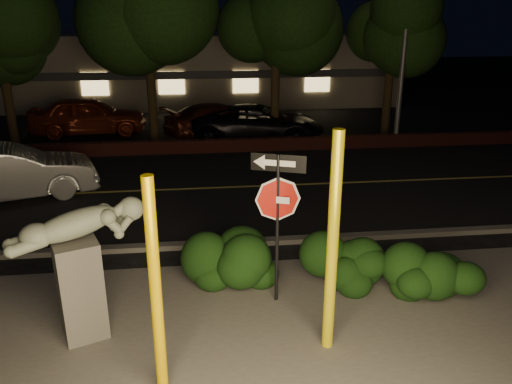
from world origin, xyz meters
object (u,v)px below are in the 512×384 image
at_px(silver_sedan, 8,173).
at_px(parked_car_darkred, 219,119).
at_px(yellow_pole_right, 333,246).
at_px(parked_car_dark, 259,123).
at_px(signpost, 278,200).
at_px(parked_car_red, 88,116).
at_px(yellow_pole_left, 156,291).
at_px(sculpture, 79,258).

xyz_separation_m(silver_sedan, parked_car_darkred, (6.36, 7.40, -0.08)).
xyz_separation_m(yellow_pole_right, parked_car_dark, (0.64, 13.92, -1.02)).
relative_size(signpost, parked_car_red, 0.57).
xyz_separation_m(yellow_pole_left, sculpture, (-1.31, 1.49, -0.20)).
bearing_deg(signpost, silver_sedan, 157.65).
distance_m(yellow_pole_left, parked_car_darkred, 15.95).
height_order(silver_sedan, parked_car_red, parked_car_red).
relative_size(yellow_pole_left, yellow_pole_right, 0.90).
distance_m(silver_sedan, parked_car_red, 8.30).
distance_m(signpost, parked_car_dark, 12.60).
xyz_separation_m(yellow_pole_left, parked_car_red, (-4.12, 16.72, -0.76)).
distance_m(parked_car_darkred, parked_car_dark, 2.01).
height_order(signpost, parked_car_dark, signpost).
distance_m(sculpture, parked_car_dark, 13.89).
height_order(sculpture, parked_car_darkred, sculpture).
xyz_separation_m(sculpture, silver_sedan, (-3.45, 6.95, -0.62)).
xyz_separation_m(yellow_pole_right, parked_car_red, (-6.68, 16.02, -0.93)).
height_order(parked_car_red, parked_car_darkred, parked_car_red).
bearing_deg(parked_car_darkred, yellow_pole_left, 149.52).
bearing_deg(sculpture, parked_car_dark, 49.54).
bearing_deg(parked_car_dark, yellow_pole_left, 179.05).
bearing_deg(yellow_pole_right, signpost, 112.60).
xyz_separation_m(yellow_pole_left, silver_sedan, (-4.76, 8.44, -0.81)).
relative_size(yellow_pole_left, silver_sedan, 0.67).
bearing_deg(yellow_pole_left, parked_car_red, 103.84).
bearing_deg(signpost, yellow_pole_left, -111.78).
distance_m(yellow_pole_left, parked_car_dark, 14.98).
height_order(yellow_pole_left, silver_sedan, yellow_pole_left).
xyz_separation_m(yellow_pole_right, parked_car_darkred, (-0.96, 15.14, -1.06)).
bearing_deg(yellow_pole_left, yellow_pole_right, 15.23).
xyz_separation_m(silver_sedan, parked_car_red, (0.64, 8.28, 0.06)).
bearing_deg(yellow_pole_right, sculpture, 168.40).
bearing_deg(parked_car_red, yellow_pole_right, -161.96).
xyz_separation_m(parked_car_darkred, parked_car_dark, (1.59, -1.23, 0.05)).
relative_size(sculpture, parked_car_red, 0.46).
height_order(yellow_pole_right, sculpture, yellow_pole_right).
distance_m(signpost, parked_car_red, 15.84).
relative_size(yellow_pole_left, parked_car_dark, 0.59).
bearing_deg(parked_car_red, signpost, -161.95).
relative_size(yellow_pole_right, parked_car_dark, 0.65).
xyz_separation_m(yellow_pole_left, parked_car_darkred, (1.60, 15.84, -0.89)).
bearing_deg(parked_car_dark, silver_sedan, 139.22).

